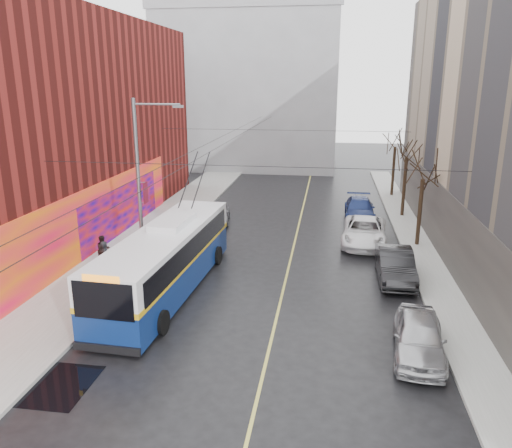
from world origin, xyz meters
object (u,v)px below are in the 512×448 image
Objects in this scene: parked_car_a at (419,337)px; parked_car_c at (364,231)px; streetlight_pole at (141,180)px; following_car at (218,213)px; parked_car_d at (359,209)px; pedestrian_b at (103,250)px; trolleybus at (167,259)px; tree_mid at (408,147)px; pedestrian_a at (106,259)px; tree_far at (396,138)px; tree_near at (424,166)px; parked_car_b at (395,265)px.

parked_car_a is 0.78× the size of parked_car_c.
streetlight_pole is 10.62m from following_car.
pedestrian_b is at bearing -138.96° from parked_car_d.
pedestrian_b is (-14.26, -6.27, 0.18)m from parked_car_c.
following_car is at bearing 130.04° from parked_car_a.
trolleybus is (2.14, -2.83, -3.20)m from streetlight_pole.
trolleybus is at bearing -90.91° from pedestrian_b.
tree_mid reaches higher than trolleybus.
parked_car_d is at bearing -66.06° from pedestrian_a.
tree_far is at bearing -11.37° from pedestrian_b.
tree_near is 1.43× the size of parked_car_a.
tree_near is 18.96m from pedestrian_b.
trolleybus reaches higher than following_car.
following_car is at bearing 140.44° from parked_car_b.
parked_car_d is 3.14× the size of pedestrian_b.
parked_car_c is at bearing 45.19° from trolleybus.
parked_car_a is at bearing -80.33° from parked_car_c.
trolleybus is 12.48m from following_car.
tree_far is at bearing 84.18° from parked_car_b.
streetlight_pole is 2.01× the size of parked_car_a.
pedestrian_a reaches higher than parked_car_a.
pedestrian_b is at bearing -160.40° from tree_near.
parked_car_c is (-1.20, 5.79, -0.01)m from parked_car_b.
parked_car_a is at bearing -18.42° from trolleybus.
tree_far is at bearing 90.00° from tree_mid.
parked_car_a is at bearing -132.08° from pedestrian_a.
parked_car_b is 1.20× the size of following_car.
tree_mid is (15.14, 13.00, 0.41)m from streetlight_pole.
tree_far reaches higher than pedestrian_b.
tree_near is 8.02m from parked_car_d.
tree_mid is 20.74m from parked_car_a.
parked_car_d is (-3.20, 6.02, -4.22)m from tree_near.
parked_car_b is 2.62× the size of pedestrian_a.
following_car is 2.44× the size of pedestrian_b.
trolleybus is at bearing 164.56° from parked_car_a.
tree_near reaches higher than parked_car_d.
parked_car_c is at bearing 101.66° from parked_car_b.
tree_mid is at bearing 69.74° from parked_car_c.
tree_far is at bearing 91.76° from parked_car_a.
streetlight_pole is 15.50m from parked_car_a.
parked_car_a is at bearing -86.00° from parked_car_d.
tree_near reaches higher than parked_car_b.
trolleybus is at bearing -119.66° from tree_far.
pedestrian_b is at bearing -178.27° from parked_car_b.
parked_car_b is at bearing -73.83° from parked_car_c.
tree_far is 20.31m from parked_car_b.
parked_car_c reaches higher than parked_car_a.
parked_car_c is at bearing 26.88° from streetlight_pole.
parked_car_c is at bearing 101.17° from parked_car_a.
following_car is at bearing 6.60° from pedestrian_b.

